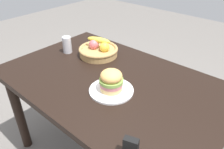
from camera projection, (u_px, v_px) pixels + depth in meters
dining_table at (111, 92)px, 1.41m from camera, size 1.40×0.90×0.75m
plate at (111, 90)px, 1.25m from camera, size 0.25×0.25×0.01m
sandwich at (111, 80)px, 1.21m from camera, size 0.14×0.14×0.13m
soda_can at (67, 45)px, 1.64m from camera, size 0.07×0.07×0.13m
fruit_basket at (98, 50)px, 1.61m from camera, size 0.29×0.29×0.13m
napkin_holder at (131, 147)px, 0.86m from camera, size 0.07×0.05×0.09m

